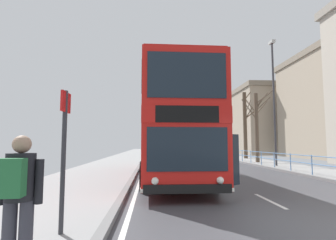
# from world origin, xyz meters

# --- Properties ---
(ground) EXTENTS (15.80, 140.00, 0.20)m
(ground) POSITION_xyz_m (-0.72, -0.00, 0.04)
(ground) COLOR #434348
(double_decker_bus_main) EXTENTS (3.32, 10.24, 4.50)m
(double_decker_bus_main) POSITION_xyz_m (-2.51, 7.13, 2.35)
(double_decker_bus_main) COLOR red
(double_decker_bus_main) RESTS_ON ground
(pedestrian_railing_far_kerb) EXTENTS (0.05, 29.73, 0.96)m
(pedestrian_railing_far_kerb) POSITION_xyz_m (4.45, 14.44, 0.79)
(pedestrian_railing_far_kerb) COLOR #598CC6
(pedestrian_railing_far_kerb) RESTS_ON ground
(pedestrian_with_backpack) EXTENTS (0.55, 0.54, 1.62)m
(pedestrian_with_backpack) POSITION_xyz_m (-5.03, -1.64, 1.08)
(pedestrian_with_backpack) COLOR #383842
(pedestrian_with_backpack) RESTS_ON ground
(bus_stop_sign_near) EXTENTS (0.08, 0.44, 2.45)m
(bus_stop_sign_near) POSITION_xyz_m (-4.96, -0.29, 1.66)
(bus_stop_sign_near) COLOR #2D2D33
(bus_stop_sign_near) RESTS_ON ground
(street_lamp_far_side) EXTENTS (0.28, 0.60, 8.90)m
(street_lamp_far_side) POSITION_xyz_m (5.18, 12.68, 5.22)
(street_lamp_far_side) COLOR #38383D
(street_lamp_far_side) RESTS_ON ground
(bare_tree_far_00) EXTENTS (2.71, 2.40, 5.76)m
(bare_tree_far_00) POSITION_xyz_m (5.33, 16.19, 3.24)
(bare_tree_far_00) COLOR brown
(bare_tree_far_00) RESTS_ON ground
(bare_tree_far_01) EXTENTS (1.86, 2.73, 5.70)m
(bare_tree_far_01) POSITION_xyz_m (5.73, 35.82, 2.74)
(bare_tree_far_01) COLOR #4C3D2D
(bare_tree_far_01) RESTS_ON ground
(bare_tree_far_02) EXTENTS (1.50, 1.91, 7.23)m
(bare_tree_far_02) POSITION_xyz_m (6.39, 21.72, 3.73)
(bare_tree_far_02) COLOR #4C3D2D
(bare_tree_far_02) RESTS_ON ground
(background_building_01) EXTENTS (10.50, 13.96, 10.63)m
(background_building_01) POSITION_xyz_m (15.48, 37.29, 5.34)
(background_building_01) COLOR gray
(background_building_01) RESTS_ON ground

